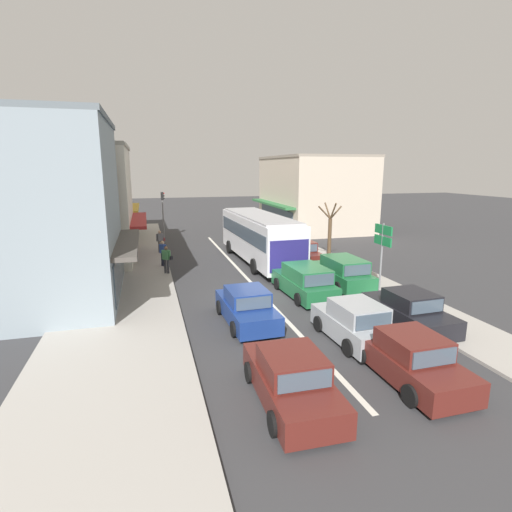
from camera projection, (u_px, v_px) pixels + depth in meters
ground_plane at (265, 297)px, 19.70m from camera, size 140.00×140.00×0.00m
lane_centre_line at (245, 277)px, 23.47m from camera, size 0.20×28.00×0.01m
sidewalk_left at (126, 275)px, 23.57m from camera, size 5.20×44.00×0.14m
kerb_right at (327, 262)px, 26.95m from camera, size 2.80×44.00×0.12m
shopfront_corner_near at (37, 214)px, 17.99m from camera, size 7.72×8.33×8.49m
shopfront_mid_block at (72, 205)px, 26.50m from camera, size 8.61×8.83×7.76m
shopfront_far_end at (90, 200)px, 35.20m from camera, size 7.37×8.98×6.90m
building_right_far at (313, 193)px, 41.48m from camera, size 9.28×12.42×7.45m
city_bus at (259, 235)px, 26.73m from camera, size 3.00×10.93×3.23m
hatchback_behind_bus_mid at (354, 323)px, 14.59m from camera, size 1.94×3.77×1.54m
wagon_queue_far_back at (305, 282)px, 19.75m from camera, size 2.10×4.58×1.58m
sedan_adjacent_lane_trail at (247, 307)px, 16.35m from camera, size 2.02×4.26×1.47m
sedan_queue_gap_filler at (410, 359)px, 11.95m from camera, size 1.93×4.22×1.47m
sedan_adjacent_lane_lead at (291, 380)px, 10.77m from camera, size 1.96×4.23×1.47m
parked_sedan_kerb_front at (409, 311)px, 15.97m from camera, size 2.00×4.26×1.47m
parked_wagon_kerb_second at (342, 272)px, 21.55m from camera, size 2.00×4.53×1.58m
parked_sedan_kerb_third at (301, 253)px, 26.87m from camera, size 1.97×4.24×1.47m
traffic_light_downstreet at (163, 207)px, 35.12m from camera, size 0.33×0.24×4.20m
directional_road_sign at (383, 242)px, 19.64m from camera, size 0.10×1.40×3.60m
street_tree_right at (330, 235)px, 26.02m from camera, size 1.67×1.68×4.12m
pedestrian_with_handbag_near at (160, 240)px, 29.38m from camera, size 0.64×0.42×1.63m
pedestrian_browsing_midblock at (166, 258)px, 23.50m from camera, size 0.64×0.45×1.63m
pedestrian_far_walker at (163, 252)px, 25.24m from camera, size 0.58×0.53×1.63m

